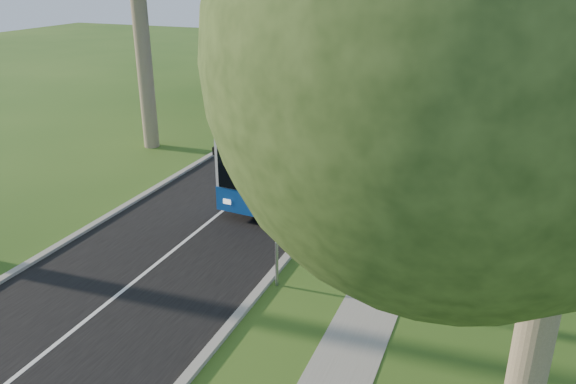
% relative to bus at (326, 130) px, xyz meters
% --- Properties ---
extents(ground, '(120.00, 120.00, 0.00)m').
position_rel_bus_xyz_m(ground, '(1.46, -7.87, -1.79)').
color(ground, '#295019').
rests_on(ground, ground).
extents(road, '(7.00, 100.00, 0.02)m').
position_rel_bus_xyz_m(road, '(-2.04, 2.13, -1.78)').
color(road, black).
rests_on(road, ground).
extents(kerb_east, '(0.25, 100.00, 0.12)m').
position_rel_bus_xyz_m(kerb_east, '(1.46, 2.13, -1.73)').
color(kerb_east, '#9E9B93').
rests_on(kerb_east, ground).
extents(kerb_west, '(0.25, 100.00, 0.12)m').
position_rel_bus_xyz_m(kerb_west, '(-5.54, 2.13, -1.73)').
color(kerb_west, '#9E9B93').
rests_on(kerb_west, ground).
extents(centre_line, '(0.12, 100.00, 0.00)m').
position_rel_bus_xyz_m(centre_line, '(-2.04, 2.13, -1.76)').
color(centre_line, white).
rests_on(centre_line, road).
extents(footpath, '(1.50, 100.00, 0.02)m').
position_rel_bus_xyz_m(footpath, '(4.46, 2.13, -1.78)').
color(footpath, gray).
rests_on(footpath, ground).
extents(bus, '(3.80, 13.19, 3.45)m').
position_rel_bus_xyz_m(bus, '(0.00, 0.00, 0.00)').
color(bus, silver).
rests_on(bus, ground).
extents(bus_stop_sign, '(0.15, 0.38, 2.79)m').
position_rel_bus_xyz_m(bus_stop_sign, '(1.76, -9.63, -0.07)').
color(bus_stop_sign, gray).
rests_on(bus_stop_sign, ground).
extents(bus_shelter, '(2.24, 3.53, 2.85)m').
position_rel_bus_xyz_m(bus_shelter, '(3.68, -2.65, 0.23)').
color(bus_shelter, black).
rests_on(bus_shelter, ground).
extents(litter_bin, '(0.61, 0.61, 1.06)m').
position_rel_bus_xyz_m(litter_bin, '(2.81, -5.89, -1.25)').
color(litter_bin, black).
rests_on(litter_bin, ground).
extents(car_white, '(2.24, 4.46, 1.46)m').
position_rel_bus_xyz_m(car_white, '(-6.22, 14.90, -1.06)').
color(car_white, silver).
rests_on(car_white, ground).
extents(car_silver, '(3.12, 5.14, 1.60)m').
position_rel_bus_xyz_m(car_silver, '(-7.25, 25.31, -0.99)').
color(car_silver, '#A4A7AB').
rests_on(car_silver, ground).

